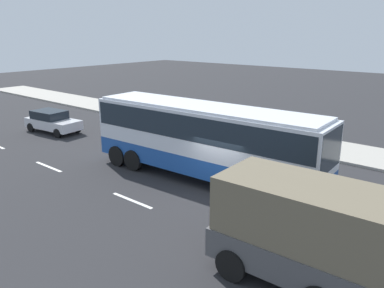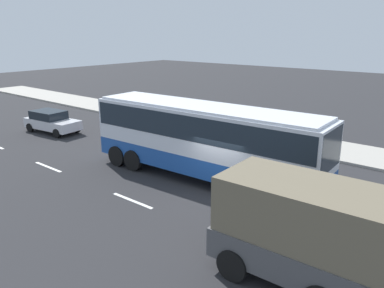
% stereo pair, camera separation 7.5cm
% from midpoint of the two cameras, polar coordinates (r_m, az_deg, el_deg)
% --- Properties ---
extents(ground_plane, '(120.00, 120.00, 0.00)m').
position_cam_midpoint_polar(ground_plane, '(16.89, 3.88, -7.75)').
color(ground_plane, '#28282B').
extents(sidewalk_curb, '(80.00, 4.00, 0.15)m').
position_cam_midpoint_polar(sidewalk_curb, '(25.01, 17.11, -0.14)').
color(sidewalk_curb, '#A8A399').
rests_on(sidewalk_curb, ground_plane).
extents(lane_centreline, '(38.58, 0.16, 0.01)m').
position_cam_midpoint_polar(lane_centreline, '(12.59, 16.30, -17.58)').
color(lane_centreline, white).
rests_on(lane_centreline, ground_plane).
extents(coach_bus, '(12.08, 3.18, 3.64)m').
position_cam_midpoint_polar(coach_bus, '(17.99, 1.89, 1.46)').
color(coach_bus, '#1E4C9E').
rests_on(coach_bus, ground_plane).
extents(cargo_truck, '(7.44, 2.84, 3.01)m').
position_cam_midpoint_polar(cargo_truck, '(11.01, 21.79, -13.59)').
color(cargo_truck, navy).
rests_on(cargo_truck, ground_plane).
extents(car_red_compact, '(4.40, 2.18, 1.54)m').
position_cam_midpoint_polar(car_red_compact, '(24.50, -3.18, 2.04)').
color(car_red_compact, '#B21919').
rests_on(car_red_compact, ground_plane).
extents(car_silver_hatch, '(4.43, 2.26, 1.54)m').
position_cam_midpoint_polar(car_silver_hatch, '(28.90, -20.23, 3.27)').
color(car_silver_hatch, silver).
rests_on(car_silver_hatch, ground_plane).
extents(pedestrian_near_curb, '(0.32, 0.32, 1.60)m').
position_cam_midpoint_polar(pedestrian_near_curb, '(27.19, 7.75, 3.92)').
color(pedestrian_near_curb, '#38334C').
rests_on(pedestrian_near_curb, sidewalk_curb).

